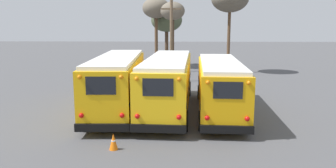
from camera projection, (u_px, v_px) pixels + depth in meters
ground_plane at (168, 108)px, 20.38m from camera, size 160.00×160.00×0.00m
school_bus_0 at (118, 81)px, 19.52m from camera, size 2.87×10.41×3.26m
school_bus_1 at (168, 81)px, 19.58m from camera, size 3.07×10.91×3.20m
school_bus_2 at (220, 85)px, 18.91m from camera, size 2.84×9.62×3.05m
utility_pole at (171, 39)px, 29.02m from camera, size 1.80×0.27×7.33m
bare_tree_0 at (173, 13)px, 34.78m from camera, size 2.59×2.59×7.50m
bare_tree_2 at (156, 9)px, 37.51m from camera, size 3.14×3.14×8.15m
bare_tree_3 at (167, 21)px, 40.00m from camera, size 3.80×3.80×7.07m
traffic_cone at (113, 142)px, 13.50m from camera, size 0.36×0.36×0.69m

